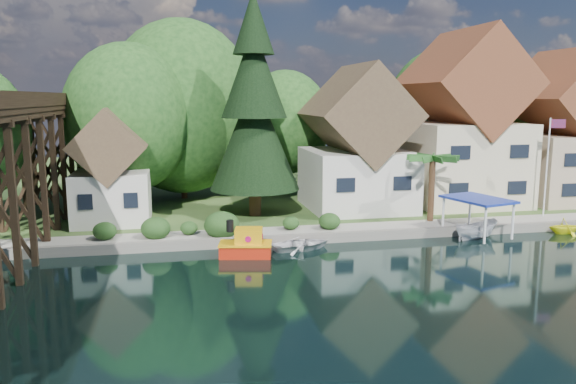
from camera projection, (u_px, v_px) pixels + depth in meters
name	position (u px, v px, depth m)	size (l,w,h in m)	color
ground	(321.00, 287.00, 26.99)	(140.00, 140.00, 0.00)	black
bank	(240.00, 180.00, 59.80)	(140.00, 52.00, 0.50)	#28471C
seawall	(350.00, 237.00, 35.45)	(60.00, 0.40, 0.62)	slate
promenade	(373.00, 227.00, 37.07)	(50.00, 2.60, 0.06)	gray
house_left	(357.00, 148.00, 42.97)	(7.64, 8.64, 11.02)	silver
house_center	(462.00, 130.00, 45.01)	(8.65, 9.18, 13.89)	beige
house_right	(565.00, 137.00, 46.40)	(8.15, 8.64, 12.45)	tan
shed	(111.00, 174.00, 38.19)	(5.09, 5.40, 7.85)	silver
bg_trees	(268.00, 118.00, 46.50)	(49.90, 13.30, 10.57)	#382314
shrubs	(212.00, 224.00, 34.82)	(15.76, 2.47, 1.70)	#1C3C15
conifer	(254.00, 110.00, 39.72)	(6.43, 6.43, 15.84)	#382314
palm_tree	(433.00, 160.00, 38.14)	(4.30, 4.30, 4.91)	#382314
flagpole	(550.00, 157.00, 39.64)	(1.09, 0.33, 7.09)	white
tugboat	(246.00, 245.00, 32.06)	(3.26, 2.20, 2.17)	#B21F0B
boat_white_a	(301.00, 243.00, 33.68)	(2.60, 3.65, 0.76)	silver
boat_canopy	(477.00, 221.00, 35.92)	(3.85, 4.77, 2.68)	silver
boat_yellow	(565.00, 225.00, 37.41)	(1.94, 2.25, 1.19)	#F5F51B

